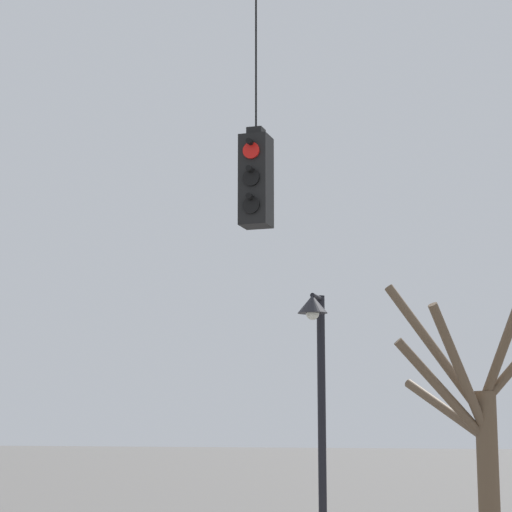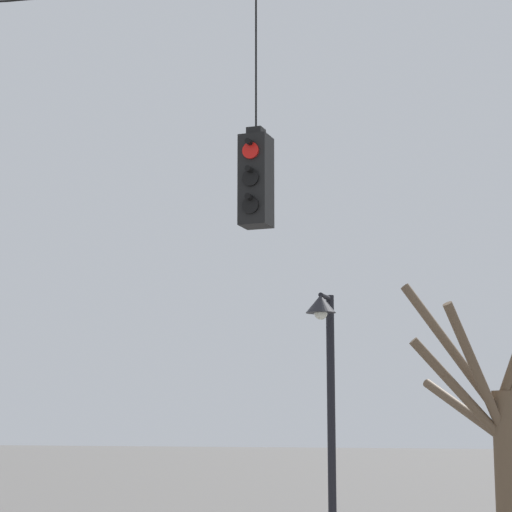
{
  "view_description": "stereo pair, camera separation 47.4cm",
  "coord_description": "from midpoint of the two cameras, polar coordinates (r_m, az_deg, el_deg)",
  "views": [
    {
      "loc": [
        1.61,
        -10.69,
        2.37
      ],
      "look_at": [
        -1.89,
        0.2,
        4.33
      ],
      "focal_mm": 70.0,
      "sensor_mm": 36.0,
      "label": 1
    },
    {
      "loc": [
        2.06,
        -10.54,
        2.37
      ],
      "look_at": [
        -1.89,
        0.2,
        4.33
      ],
      "focal_mm": 70.0,
      "sensor_mm": 36.0,
      "label": 2
    }
  ],
  "objects": [
    {
      "name": "traffic_light_over_intersection",
      "position": [
        11.79,
        -1.17,
        4.45
      ],
      "size": [
        0.34,
        0.46,
        3.13
      ],
      "color": "black"
    },
    {
      "name": "street_lamp",
      "position": [
        14.54,
        2.59,
        -6.81
      ],
      "size": [
        0.44,
        0.76,
        4.29
      ],
      "color": "black",
      "rests_on": "ground_plane"
    },
    {
      "name": "bare_tree",
      "position": [
        18.27,
        11.8,
        -9.31
      ],
      "size": [
        3.26,
        2.63,
        4.99
      ],
      "color": "brown",
      "rests_on": "ground_plane"
    }
  ]
}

